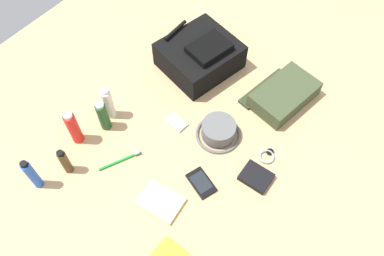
% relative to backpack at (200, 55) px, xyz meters
% --- Properties ---
extents(ground_plane, '(2.64, 2.02, 0.02)m').
position_rel_backpack_xyz_m(ground_plane, '(-0.31, -0.19, -0.08)').
color(ground_plane, tan).
rests_on(ground_plane, ground).
extents(backpack, '(0.36, 0.34, 0.15)m').
position_rel_backpack_xyz_m(backpack, '(0.00, 0.00, 0.00)').
color(backpack, black).
rests_on(backpack, ground_plane).
extents(toiletry_pouch, '(0.30, 0.25, 0.07)m').
position_rel_backpack_xyz_m(toiletry_pouch, '(0.06, -0.39, -0.03)').
color(toiletry_pouch, '#384228').
rests_on(toiletry_pouch, ground_plane).
extents(bucket_hat, '(0.18, 0.18, 0.07)m').
position_rel_backpack_xyz_m(bucket_hat, '(-0.25, -0.28, -0.04)').
color(bucket_hat, '#595959').
rests_on(bucket_hat, ground_plane).
extents(deodorant_spray, '(0.03, 0.03, 0.17)m').
position_rel_backpack_xyz_m(deodorant_spray, '(-0.82, 0.12, 0.01)').
color(deodorant_spray, blue).
rests_on(deodorant_spray, ground_plane).
extents(cologne_bottle, '(0.03, 0.03, 0.13)m').
position_rel_backpack_xyz_m(cologne_bottle, '(-0.71, 0.08, -0.00)').
color(cologne_bottle, '#473319').
rests_on(cologne_bottle, ground_plane).
extents(sunscreen_spray, '(0.04, 0.04, 0.17)m').
position_rel_backpack_xyz_m(sunscreen_spray, '(-0.60, 0.15, 0.02)').
color(sunscreen_spray, red).
rests_on(sunscreen_spray, ground_plane).
extents(shampoo_bottle, '(0.04, 0.04, 0.15)m').
position_rel_backpack_xyz_m(shampoo_bottle, '(-0.49, 0.10, 0.01)').
color(shampoo_bottle, '#19471E').
rests_on(shampoo_bottle, ground_plane).
extents(toothpaste_tube, '(0.04, 0.04, 0.16)m').
position_rel_backpack_xyz_m(toothpaste_tube, '(-0.43, 0.13, 0.01)').
color(toothpaste_tube, white).
rests_on(toothpaste_tube, ground_plane).
extents(cell_phone, '(0.10, 0.13, 0.01)m').
position_rel_backpack_xyz_m(cell_phone, '(-0.46, -0.35, -0.06)').
color(cell_phone, black).
rests_on(cell_phone, ground_plane).
extents(media_player, '(0.06, 0.09, 0.01)m').
position_rel_backpack_xyz_m(media_player, '(-0.30, -0.11, -0.06)').
color(media_player, '#B7B7BC').
rests_on(media_player, ground_plane).
extents(wristwatch, '(0.07, 0.06, 0.01)m').
position_rel_backpack_xyz_m(wristwatch, '(-0.21, -0.48, -0.06)').
color(wristwatch, '#99999E').
rests_on(wristwatch, ground_plane).
extents(toothbrush, '(0.16, 0.08, 0.02)m').
position_rel_backpack_xyz_m(toothbrush, '(-0.56, -0.05, -0.06)').
color(toothbrush, '#198C33').
rests_on(toothbrush, ground_plane).
extents(wallet, '(0.09, 0.11, 0.02)m').
position_rel_backpack_xyz_m(wallet, '(-0.32, -0.50, -0.05)').
color(wallet, black).
rests_on(wallet, ground_plane).
extents(notepad, '(0.13, 0.16, 0.02)m').
position_rel_backpack_xyz_m(notepad, '(-0.60, -0.28, -0.06)').
color(notepad, beige).
rests_on(notepad, ground_plane).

